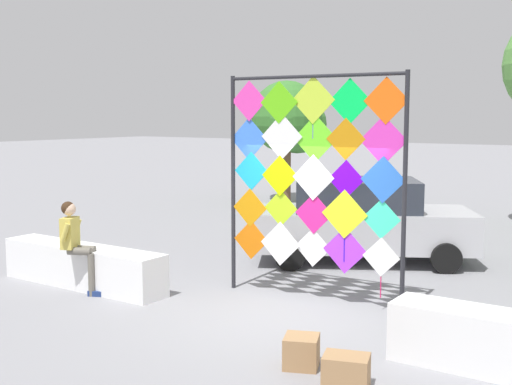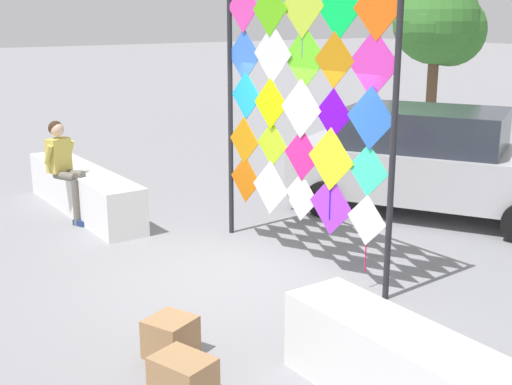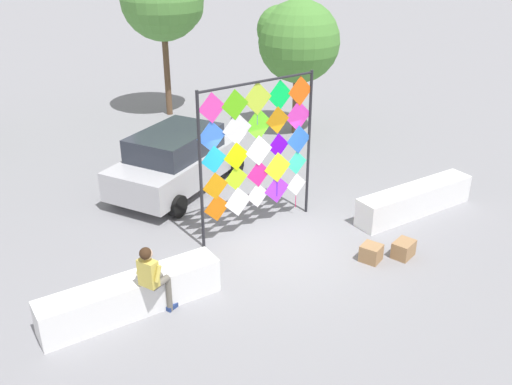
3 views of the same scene
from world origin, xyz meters
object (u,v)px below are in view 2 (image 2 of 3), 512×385
at_px(seated_vendor, 65,163).
at_px(tree_palm_like, 438,25).
at_px(cardboard_box_small, 171,337).
at_px(parked_car, 430,161).
at_px(kite_display_rack, 301,100).
at_px(cardboard_box_large, 183,378).

xyz_separation_m(seated_vendor, tree_palm_like, (-3.25, 12.12, 1.89)).
bearing_deg(cardboard_box_small, parked_car, 108.21).
height_order(seated_vendor, tree_palm_like, tree_palm_like).
xyz_separation_m(kite_display_rack, tree_palm_like, (-6.70, 10.27, 0.70)).
xyz_separation_m(kite_display_rack, cardboard_box_small, (1.28, -2.56, -1.93)).
xyz_separation_m(parked_car, cardboard_box_large, (2.59, -5.94, -0.67)).
xyz_separation_m(cardboard_box_large, tree_palm_like, (-8.70, 13.08, 2.63)).
bearing_deg(kite_display_rack, parked_car, 100.60).
distance_m(parked_car, cardboard_box_large, 6.51).
bearing_deg(kite_display_rack, cardboard_box_small, -63.33).
height_order(kite_display_rack, seated_vendor, kite_display_rack).
bearing_deg(parked_car, kite_display_rack, -79.40).
height_order(kite_display_rack, cardboard_box_large, kite_display_rack).
distance_m(kite_display_rack, seated_vendor, 4.09).
bearing_deg(cardboard_box_small, cardboard_box_large, -20.05).
height_order(parked_car, tree_palm_like, tree_palm_like).
distance_m(cardboard_box_large, cardboard_box_small, 0.76).
height_order(kite_display_rack, cardboard_box_small, kite_display_rack).
height_order(cardboard_box_small, tree_palm_like, tree_palm_like).
relative_size(parked_car, tree_palm_like, 1.13).
bearing_deg(tree_palm_like, kite_display_rack, -56.87).
bearing_deg(parked_car, tree_palm_like, 130.56).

